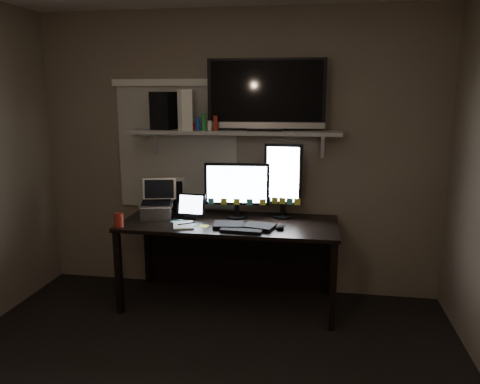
% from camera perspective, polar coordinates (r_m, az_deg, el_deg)
% --- Properties ---
extents(back_wall, '(3.60, 0.00, 3.60)m').
position_cam_1_polar(back_wall, '(4.19, -0.36, 4.58)').
color(back_wall, '#736152').
rests_on(back_wall, floor).
extents(window_blinds, '(1.10, 0.02, 1.10)m').
position_cam_1_polar(window_blinds, '(4.29, -7.68, 5.33)').
color(window_blinds, silver).
rests_on(window_blinds, back_wall).
extents(desk, '(1.80, 0.75, 0.73)m').
position_cam_1_polar(desk, '(4.09, -0.95, -5.58)').
color(desk, black).
rests_on(desk, floor).
extents(wall_shelf, '(1.80, 0.35, 0.03)m').
position_cam_1_polar(wall_shelf, '(3.99, -0.80, 7.33)').
color(wall_shelf, '#A7A7A2').
rests_on(wall_shelf, back_wall).
extents(monitor_landscape, '(0.56, 0.11, 0.49)m').
position_cam_1_polar(monitor_landscape, '(4.00, -0.38, 0.24)').
color(monitor_landscape, black).
rests_on(monitor_landscape, desk).
extents(monitor_portrait, '(0.33, 0.10, 0.65)m').
position_cam_1_polar(monitor_portrait, '(4.02, 5.27, 1.42)').
color(monitor_portrait, black).
rests_on(monitor_portrait, desk).
extents(keyboard, '(0.51, 0.22, 0.03)m').
position_cam_1_polar(keyboard, '(3.75, 0.46, -4.16)').
color(keyboard, black).
rests_on(keyboard, desk).
extents(mouse, '(0.07, 0.11, 0.04)m').
position_cam_1_polar(mouse, '(3.73, 4.91, -4.23)').
color(mouse, black).
rests_on(mouse, desk).
extents(notepad, '(0.22, 0.26, 0.01)m').
position_cam_1_polar(notepad, '(3.83, -6.92, -4.04)').
color(notepad, silver).
rests_on(notepad, desk).
extents(tablet, '(0.26, 0.13, 0.22)m').
position_cam_1_polar(tablet, '(4.04, -5.94, -1.69)').
color(tablet, black).
rests_on(tablet, desk).
extents(file_sorter, '(0.25, 0.17, 0.29)m').
position_cam_1_polar(file_sorter, '(4.34, -8.53, -0.31)').
color(file_sorter, black).
rests_on(file_sorter, desk).
extents(laptop, '(0.33, 0.30, 0.32)m').
position_cam_1_polar(laptop, '(4.07, -10.20, -0.94)').
color(laptop, '#AEAEB2').
rests_on(laptop, desk).
extents(cup, '(0.10, 0.10, 0.11)m').
position_cam_1_polar(cup, '(3.89, -14.55, -3.32)').
color(cup, maroon).
rests_on(cup, desk).
extents(sticky_notes, '(0.39, 0.34, 0.00)m').
position_cam_1_polar(sticky_notes, '(3.88, -6.35, -3.87)').
color(sticky_notes, '#D4D73A').
rests_on(sticky_notes, desk).
extents(tv, '(0.98, 0.21, 0.59)m').
position_cam_1_polar(tv, '(3.96, 3.22, 11.74)').
color(tv, black).
rests_on(tv, wall_shelf).
extents(game_console, '(0.15, 0.29, 0.34)m').
position_cam_1_polar(game_console, '(4.08, -6.40, 9.93)').
color(game_console, silver).
rests_on(game_console, wall_shelf).
extents(speaker, '(0.20, 0.23, 0.32)m').
position_cam_1_polar(speaker, '(4.14, -9.23, 9.76)').
color(speaker, black).
rests_on(speaker, wall_shelf).
extents(bottles, '(0.24, 0.06, 0.15)m').
position_cam_1_polar(bottles, '(3.96, -4.42, 8.57)').
color(bottles, '#A50F0C').
rests_on(bottles, wall_shelf).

